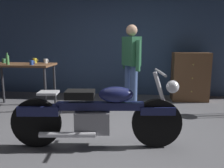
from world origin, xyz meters
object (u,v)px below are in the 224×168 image
at_px(person_standing, 131,63).
at_px(motorcycle, 98,114).
at_px(mug_yellow_tall, 35,61).
at_px(mug_white_ceramic, 46,61).
at_px(wooden_dresser, 190,77).
at_px(mug_green_speckled, 4,61).
at_px(mug_blue_enamel, 32,63).
at_px(bottle, 7,60).

bearing_deg(person_standing, motorcycle, 134.53).
bearing_deg(mug_yellow_tall, mug_white_ceramic, -6.79).
relative_size(mug_yellow_tall, mug_white_ceramic, 1.01).
distance_m(wooden_dresser, mug_yellow_tall, 3.46).
relative_size(wooden_dresser, mug_green_speckled, 9.59).
bearing_deg(motorcycle, person_standing, 72.58).
bearing_deg(mug_white_ceramic, wooden_dresser, 13.19).
distance_m(mug_blue_enamel, mug_white_ceramic, 0.39).
height_order(mug_blue_enamel, mug_yellow_tall, mug_yellow_tall).
relative_size(person_standing, mug_white_ceramic, 14.69).
xyz_separation_m(wooden_dresser, mug_yellow_tall, (-3.36, -0.70, 0.40)).
bearing_deg(person_standing, mug_yellow_tall, 54.31).
bearing_deg(mug_green_speckled, mug_white_ceramic, 3.66).
bearing_deg(mug_green_speckled, mug_blue_enamel, -22.43).
distance_m(mug_blue_enamel, mug_green_speckled, 0.81).
distance_m(motorcycle, mug_blue_enamel, 2.19).
relative_size(wooden_dresser, bottle, 4.56).
height_order(person_standing, mug_green_speckled, person_standing).
relative_size(mug_yellow_tall, bottle, 0.48).
xyz_separation_m(mug_yellow_tall, bottle, (-0.39, -0.38, 0.05)).
relative_size(mug_green_speckled, mug_white_ceramic, 1.01).
xyz_separation_m(motorcycle, person_standing, (0.39, 1.80, 0.48)).
relative_size(mug_yellow_tall, mug_green_speckled, 1.00).
bearing_deg(mug_white_ceramic, mug_yellow_tall, 173.21).
xyz_separation_m(mug_yellow_tall, mug_green_speckled, (-0.63, -0.09, -0.00)).
bearing_deg(motorcycle, mug_white_ceramic, 121.54).
bearing_deg(bottle, mug_white_ceramic, 29.02).
xyz_separation_m(motorcycle, wooden_dresser, (1.72, 2.58, 0.10)).
bearing_deg(motorcycle, mug_yellow_tall, 125.69).
bearing_deg(person_standing, wooden_dresser, -93.01).
height_order(mug_blue_enamel, bottle, bottle).
relative_size(motorcycle, mug_blue_enamel, 20.12).
xyz_separation_m(person_standing, mug_white_ceramic, (-1.78, 0.05, 0.02)).
height_order(person_standing, bottle, person_standing).
bearing_deg(bottle, wooden_dresser, 16.09).
distance_m(motorcycle, mug_white_ceramic, 2.37).
bearing_deg(mug_blue_enamel, mug_green_speckled, 157.57).
bearing_deg(mug_white_ceramic, mug_blue_enamel, -110.49).
bearing_deg(mug_blue_enamel, bottle, 178.48).
xyz_separation_m(wooden_dresser, mug_blue_enamel, (-3.25, -1.09, 0.39)).
distance_m(mug_yellow_tall, mug_green_speckled, 0.64).
bearing_deg(mug_white_ceramic, mug_green_speckled, -176.34).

